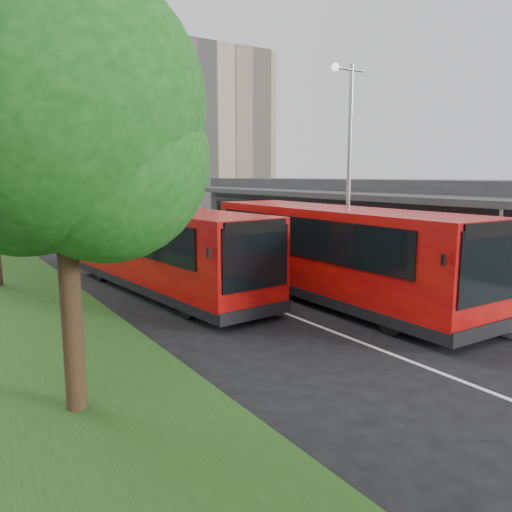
{
  "coord_description": "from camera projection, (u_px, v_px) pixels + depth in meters",
  "views": [
    {
      "loc": [
        -8.89,
        -11.77,
        4.21
      ],
      "look_at": [
        0.24,
        2.22,
        1.5
      ],
      "focal_mm": 35.0,
      "sensor_mm": 36.0,
      "label": 1
    }
  ],
  "objects": [
    {
      "name": "pavement",
      "position": [
        186.0,
        235.0,
        34.96
      ],
      "size": [
        5.0,
        80.0,
        0.15
      ],
      "primitive_type": "cube",
      "color": "slate",
      "rests_on": "ground"
    },
    {
      "name": "ground",
      "position": [
        289.0,
        315.0,
        15.2
      ],
      "size": [
        120.0,
        120.0,
        0.0
      ],
      "primitive_type": "plane",
      "color": "black",
      "rests_on": "ground"
    },
    {
      "name": "station_building",
      "position": [
        360.0,
        215.0,
        27.35
      ],
      "size": [
        7.7,
        26.0,
        4.0
      ],
      "color": "#2D2C2F",
      "rests_on": "ground"
    },
    {
      "name": "lamp_post_far",
      "position": [
        148.0,
        168.0,
        34.86
      ],
      "size": [
        1.44,
        0.28,
        8.0
      ],
      "color": "gray",
      "rests_on": "pavement"
    },
    {
      "name": "car_near",
      "position": [
        70.0,
        213.0,
        48.27
      ],
      "size": [
        1.39,
        3.32,
        1.12
      ],
      "primitive_type": "imported",
      "rotation": [
        0.0,
        0.0,
        -0.02
      ],
      "color": "#5B0D1D",
      "rests_on": "ground"
    },
    {
      "name": "bus_second",
      "position": [
        165.0,
        250.0,
        17.89
      ],
      "size": [
        3.64,
        10.86,
        3.02
      ],
      "rotation": [
        0.0,
        0.0,
        0.09
      ],
      "color": "red",
      "rests_on": "ground"
    },
    {
      "name": "lamp_post_near",
      "position": [
        348.0,
        161.0,
        18.32
      ],
      "size": [
        1.44,
        0.28,
        8.0
      ],
      "color": "gray",
      "rests_on": "pavement"
    },
    {
      "name": "litter_bin",
      "position": [
        255.0,
        245.0,
        26.11
      ],
      "size": [
        0.64,
        0.64,
        0.9
      ],
      "primitive_type": "cylinder",
      "rotation": [
        0.0,
        0.0,
        0.37
      ],
      "color": "#3A2618",
      "rests_on": "pavement"
    },
    {
      "name": "bollard",
      "position": [
        195.0,
        229.0,
        32.68
      ],
      "size": [
        0.23,
        0.23,
        1.1
      ],
      "primitive_type": "cylinder",
      "rotation": [
        0.0,
        0.0,
        -0.36
      ],
      "color": "yellow",
      "rests_on": "pavement"
    },
    {
      "name": "tree_near",
      "position": [
        59.0,
        127.0,
        8.18
      ],
      "size": [
        4.81,
        4.81,
        7.73
      ],
      "color": "black",
      "rests_on": "ground"
    },
    {
      "name": "lane_centre_line",
      "position": [
        127.0,
        252.0,
        27.6
      ],
      "size": [
        0.12,
        70.0,
        0.01
      ],
      "primitive_type": "cube",
      "color": "silver",
      "rests_on": "ground"
    },
    {
      "name": "bus_main",
      "position": [
        335.0,
        254.0,
        16.62
      ],
      "size": [
        3.02,
        11.16,
        3.15
      ],
      "rotation": [
        0.0,
        0.0,
        -0.01
      ],
      "color": "red",
      "rests_on": "ground"
    },
    {
      "name": "car_far",
      "position": [
        29.0,
        212.0,
        50.1
      ],
      "size": [
        2.26,
        3.49,
        1.09
      ],
      "primitive_type": "imported",
      "rotation": [
        0.0,
        0.0,
        -0.37
      ],
      "color": "navy",
      "rests_on": "ground"
    },
    {
      "name": "office_block",
      "position": [
        165.0,
        132.0,
        56.04
      ],
      "size": [
        22.0,
        12.0,
        18.0
      ],
      "primitive_type": "cube",
      "color": "tan",
      "rests_on": "ground"
    },
    {
      "name": "kerb_dashes",
      "position": [
        155.0,
        240.0,
        32.69
      ],
      "size": [
        0.12,
        56.0,
        0.01
      ],
      "color": "silver",
      "rests_on": "ground"
    }
  ]
}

